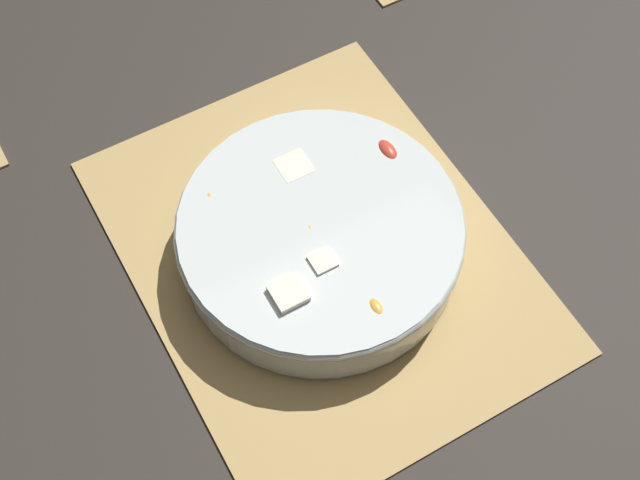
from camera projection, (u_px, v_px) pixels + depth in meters
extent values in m
plane|color=#2D2823|center=(320.00, 254.00, 0.89)|extent=(6.00, 6.00, 0.00)
cube|color=tan|center=(320.00, 253.00, 0.88)|extent=(0.45, 0.35, 0.01)
cube|color=#4C381E|center=(418.00, 401.00, 0.80)|extent=(0.01, 0.34, 0.00)
cube|color=#4C381E|center=(392.00, 361.00, 0.82)|extent=(0.01, 0.34, 0.00)
cube|color=#4C381E|center=(367.00, 323.00, 0.84)|extent=(0.01, 0.34, 0.00)
cube|color=#4C381E|center=(343.00, 287.00, 0.86)|extent=(0.01, 0.34, 0.00)
cube|color=#4C381E|center=(320.00, 252.00, 0.88)|extent=(0.01, 0.34, 0.00)
cube|color=#4C381E|center=(298.00, 219.00, 0.90)|extent=(0.01, 0.34, 0.00)
cube|color=#4C381E|center=(277.00, 187.00, 0.92)|extent=(0.01, 0.34, 0.00)
cube|color=#4C381E|center=(257.00, 156.00, 0.94)|extent=(0.01, 0.34, 0.00)
cube|color=#4C381E|center=(238.00, 127.00, 0.96)|extent=(0.01, 0.34, 0.00)
cylinder|color=silver|center=(320.00, 237.00, 0.86)|extent=(0.27, 0.27, 0.05)
torus|color=silver|center=(320.00, 226.00, 0.84)|extent=(0.28, 0.28, 0.01)
cylinder|color=#F4EABC|center=(342.00, 299.00, 0.80)|extent=(0.03, 0.03, 0.01)
cylinder|color=#F4EABC|center=(407.00, 212.00, 0.88)|extent=(0.03, 0.03, 0.01)
cylinder|color=#F4EABC|center=(405.00, 298.00, 0.80)|extent=(0.03, 0.03, 0.01)
cylinder|color=#F4EABC|center=(402.00, 193.00, 0.86)|extent=(0.03, 0.03, 0.01)
cylinder|color=#F4EABC|center=(290.00, 331.00, 0.81)|extent=(0.03, 0.03, 0.01)
cylinder|color=#F4EABC|center=(328.00, 149.00, 0.90)|extent=(0.03, 0.03, 0.01)
cylinder|color=#F4EABC|center=(263.00, 194.00, 0.87)|extent=(0.03, 0.03, 0.01)
cube|color=#EFEACC|center=(289.00, 299.00, 0.80)|extent=(0.03, 0.03, 0.03)
cube|color=#EFEACC|center=(380.00, 237.00, 0.84)|extent=(0.03, 0.03, 0.03)
cube|color=#EFEACC|center=(294.00, 175.00, 0.88)|extent=(0.03, 0.03, 0.03)
cube|color=#EFEACC|center=(371.00, 313.00, 0.82)|extent=(0.03, 0.03, 0.03)
cube|color=#EFEACC|center=(375.00, 214.00, 0.88)|extent=(0.03, 0.03, 0.03)
cube|color=#EFEACC|center=(285.00, 285.00, 0.84)|extent=(0.03, 0.03, 0.03)
cube|color=#EFEACC|center=(319.00, 241.00, 0.87)|extent=(0.03, 0.03, 0.03)
cube|color=#EFEACC|center=(323.00, 266.00, 0.82)|extent=(0.02, 0.02, 0.02)
cube|color=#EFEACC|center=(287.00, 219.00, 0.88)|extent=(0.02, 0.02, 0.02)
cube|color=#EFEACC|center=(252.00, 167.00, 0.90)|extent=(0.02, 0.02, 0.02)
cube|color=#EFEACC|center=(337.00, 286.00, 0.84)|extent=(0.02, 0.02, 0.02)
cube|color=#EFEACC|center=(250.00, 218.00, 0.86)|extent=(0.02, 0.02, 0.02)
ellipsoid|color=red|center=(241.00, 257.00, 0.83)|extent=(0.02, 0.01, 0.01)
ellipsoid|color=#F9A338|center=(367.00, 164.00, 0.90)|extent=(0.03, 0.02, 0.01)
ellipsoid|color=#F9A338|center=(373.00, 310.00, 0.79)|extent=(0.02, 0.01, 0.01)
ellipsoid|color=red|center=(387.00, 151.00, 0.88)|extent=(0.03, 0.02, 0.01)
ellipsoid|color=#F9A338|center=(432.00, 228.00, 0.85)|extent=(0.03, 0.02, 0.02)
ellipsoid|color=#F9A338|center=(210.00, 199.00, 0.85)|extent=(0.03, 0.02, 0.01)
ellipsoid|color=red|center=(411.00, 265.00, 0.85)|extent=(0.04, 0.02, 0.02)
ellipsoid|color=#F9A338|center=(308.00, 227.00, 0.84)|extent=(0.03, 0.02, 0.01)
ellipsoid|color=red|center=(324.00, 162.00, 0.88)|extent=(0.03, 0.01, 0.01)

